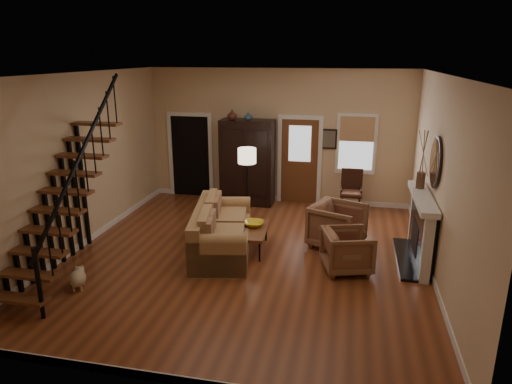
% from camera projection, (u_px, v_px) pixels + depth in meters
% --- Properties ---
extents(room, '(7.00, 7.33, 3.30)m').
position_uv_depth(room, '(246.00, 157.00, 9.77)').
color(room, brown).
rests_on(room, ground).
extents(staircase, '(0.94, 2.80, 3.20)m').
position_uv_depth(staircase, '(60.00, 184.00, 7.35)').
color(staircase, brown).
rests_on(staircase, ground).
extents(fireplace, '(0.33, 1.95, 2.30)m').
position_uv_depth(fireplace, '(423.00, 223.00, 8.11)').
color(fireplace, black).
rests_on(fireplace, ground).
extents(armoire, '(1.30, 0.60, 2.10)m').
position_uv_depth(armoire, '(248.00, 162.00, 11.26)').
color(armoire, black).
rests_on(armoire, ground).
extents(vase_a, '(0.24, 0.24, 0.25)m').
position_uv_depth(vase_a, '(232.00, 115.00, 10.90)').
color(vase_a, '#4C2619').
rests_on(vase_a, armoire).
extents(vase_b, '(0.20, 0.20, 0.21)m').
position_uv_depth(vase_b, '(248.00, 116.00, 10.82)').
color(vase_b, '#334C60').
rests_on(vase_b, armoire).
extents(sofa, '(1.42, 2.46, 0.86)m').
position_uv_depth(sofa, '(222.00, 230.00, 8.63)').
color(sofa, '#A87C4C').
rests_on(sofa, ground).
extents(coffee_table, '(0.74, 1.18, 0.44)m').
position_uv_depth(coffee_table, '(249.00, 239.00, 8.73)').
color(coffee_table, brown).
rests_on(coffee_table, ground).
extents(bowl, '(0.39, 0.39, 0.10)m').
position_uv_depth(bowl, '(253.00, 224.00, 8.78)').
color(bowl, yellow).
rests_on(bowl, coffee_table).
extents(books, '(0.21, 0.28, 0.05)m').
position_uv_depth(books, '(239.00, 233.00, 8.40)').
color(books, beige).
rests_on(books, coffee_table).
extents(armchair_left, '(0.99, 0.98, 0.73)m').
position_uv_depth(armchair_left, '(347.00, 251.00, 7.86)').
color(armchair_left, brown).
rests_on(armchair_left, ground).
extents(armchair_right, '(1.21, 1.20, 0.86)m').
position_uv_depth(armchair_right, '(337.00, 225.00, 8.84)').
color(armchair_right, brown).
rests_on(armchair_right, ground).
extents(floor_lamp, '(0.42, 0.42, 1.70)m').
position_uv_depth(floor_lamp, '(247.00, 187.00, 9.90)').
color(floor_lamp, black).
rests_on(floor_lamp, ground).
extents(side_chair, '(0.54, 0.54, 1.02)m').
position_uv_depth(side_chair, '(351.00, 192.00, 10.72)').
color(side_chair, '#331910').
rests_on(side_chair, ground).
extents(dog, '(0.41, 0.50, 0.31)m').
position_uv_depth(dog, '(78.00, 279.00, 7.30)').
color(dog, beige).
rests_on(dog, ground).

